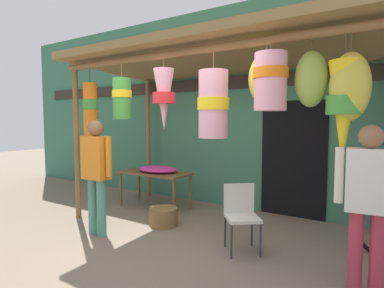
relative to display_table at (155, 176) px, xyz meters
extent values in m
plane|color=#756656|center=(1.38, -1.24, -0.61)|extent=(30.00, 30.00, 0.00)
cube|color=#387056|center=(1.38, 0.99, 1.30)|extent=(12.64, 0.25, 3.83)
cube|color=#2D2823|center=(1.38, 0.84, 1.76)|extent=(11.38, 0.04, 0.24)
cube|color=black|center=(2.36, 0.85, 0.39)|extent=(1.10, 0.03, 2.00)
cylinder|color=brown|center=(-0.73, -1.17, 0.66)|extent=(0.09, 0.09, 2.54)
cylinder|color=brown|center=(-0.73, 0.67, 0.66)|extent=(0.09, 0.09, 2.54)
cylinder|color=brown|center=(1.52, -1.17, 1.93)|extent=(4.69, 0.10, 0.10)
cylinder|color=brown|center=(1.52, 0.67, 2.08)|extent=(4.69, 0.10, 0.10)
cube|color=olive|center=(1.52, -0.25, 2.05)|extent=(4.99, 2.35, 0.24)
cylinder|color=brown|center=(-0.43, -1.12, 1.77)|extent=(0.01, 0.01, 0.21)
cylinder|color=orange|center=(-0.43, -1.12, 1.20)|extent=(0.22, 0.22, 0.93)
cylinder|color=green|center=(-0.43, -1.12, 1.31)|extent=(0.24, 0.24, 0.17)
cylinder|color=brown|center=(0.40, -1.22, 1.77)|extent=(0.01, 0.01, 0.21)
cylinder|color=green|center=(0.40, -1.22, 1.37)|extent=(0.26, 0.26, 0.60)
cylinder|color=yellow|center=(0.40, -1.22, 1.44)|extent=(0.29, 0.29, 0.11)
cylinder|color=brown|center=(1.13, -1.16, 1.81)|extent=(0.01, 0.01, 0.13)
cone|color=pink|center=(1.13, -1.16, 1.33)|extent=(0.29, 0.29, 0.83)
cylinder|color=red|center=(1.13, -1.16, 1.35)|extent=(0.31, 0.31, 0.15)
cylinder|color=brown|center=(1.92, -1.20, 1.76)|extent=(0.01, 0.01, 0.22)
cylinder|color=pink|center=(1.92, -1.20, 1.24)|extent=(0.36, 0.36, 0.82)
cylinder|color=yellow|center=(1.92, -1.20, 1.25)|extent=(0.39, 0.39, 0.15)
cylinder|color=brown|center=(2.64, -1.22, 1.83)|extent=(0.01, 0.01, 0.10)
cylinder|color=pink|center=(2.64, -1.22, 1.47)|extent=(0.35, 0.35, 0.62)
cylinder|color=orange|center=(2.64, -1.22, 1.56)|extent=(0.38, 0.38, 0.11)
cylinder|color=brown|center=(3.36, -1.16, 1.75)|extent=(0.01, 0.01, 0.24)
cone|color=yellow|center=(3.36, -1.16, 1.12)|extent=(0.31, 0.31, 1.02)
cylinder|color=green|center=(3.36, -1.16, 1.20)|extent=(0.33, 0.33, 0.18)
cylinder|color=#4C3D23|center=(3.41, -1.16, 1.79)|extent=(0.02, 0.02, 0.17)
ellipsoid|color=gold|center=(3.41, -1.16, 1.38)|extent=(0.38, 0.32, 0.67)
cylinder|color=#4C3D23|center=(3.04, -1.11, 1.82)|extent=(0.02, 0.02, 0.10)
ellipsoid|color=#89A842|center=(3.04, -1.11, 1.48)|extent=(0.33, 0.28, 0.58)
cylinder|color=#4C3D23|center=(2.55, -1.11, 1.84)|extent=(0.02, 0.02, 0.07)
ellipsoid|color=yellow|center=(2.55, -1.11, 1.52)|extent=(0.40, 0.34, 0.58)
cube|color=brown|center=(0.00, 0.00, 0.05)|extent=(1.38, 0.62, 0.04)
cylinder|color=brown|center=(-0.64, -0.26, -0.29)|extent=(0.05, 0.05, 0.65)
cylinder|color=brown|center=(0.64, -0.26, -0.29)|extent=(0.05, 0.05, 0.65)
cylinder|color=brown|center=(-0.64, 0.26, -0.29)|extent=(0.05, 0.05, 0.65)
cylinder|color=brown|center=(0.64, 0.26, -0.29)|extent=(0.05, 0.05, 0.65)
ellipsoid|color=#D13399|center=(0.07, 0.01, 0.13)|extent=(0.81, 0.57, 0.11)
ellipsoid|color=red|center=(0.19, -0.05, 0.14)|extent=(0.36, 0.28, 0.08)
cube|color=beige|center=(2.23, -0.98, -0.17)|extent=(0.56, 0.56, 0.04)
cube|color=beige|center=(2.12, -0.84, 0.03)|extent=(0.33, 0.28, 0.40)
cylinder|color=#333338|center=(2.20, -1.24, -0.39)|extent=(0.03, 0.03, 0.44)
cylinder|color=#333338|center=(2.48, -1.01, -0.39)|extent=(0.03, 0.03, 0.44)
cylinder|color=#333338|center=(1.98, -0.95, -0.39)|extent=(0.03, 0.03, 0.44)
cylinder|color=#333338|center=(2.26, -0.73, -0.39)|extent=(0.03, 0.03, 0.44)
cylinder|color=brown|center=(0.77, -0.73, -0.47)|extent=(0.44, 0.44, 0.28)
cylinder|color=#4C8E7A|center=(0.12, -1.57, -0.20)|extent=(0.13, 0.13, 0.82)
cylinder|color=#4C8E7A|center=(0.30, -1.56, -0.20)|extent=(0.13, 0.13, 0.82)
cube|color=orange|center=(0.21, -1.57, 0.52)|extent=(0.41, 0.23, 0.62)
cylinder|color=orange|center=(-0.04, -1.57, 0.55)|extent=(0.08, 0.08, 0.56)
cylinder|color=orange|center=(0.47, -1.56, 0.55)|extent=(0.08, 0.08, 0.56)
sphere|color=#896042|center=(0.21, -1.57, 0.94)|extent=(0.23, 0.23, 0.23)
cylinder|color=#B23347|center=(3.52, -1.24, -0.21)|extent=(0.13, 0.13, 0.80)
cylinder|color=#B23347|center=(3.70, -1.22, -0.21)|extent=(0.13, 0.13, 0.80)
cube|color=silver|center=(3.61, -1.23, 0.49)|extent=(0.42, 0.26, 0.60)
cylinder|color=silver|center=(3.36, -1.25, 0.52)|extent=(0.08, 0.08, 0.54)
sphere|color=#896042|center=(3.61, -1.23, 0.90)|extent=(0.22, 0.22, 0.22)
camera|label=1|loc=(3.78, -4.56, 1.05)|focal=29.25mm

